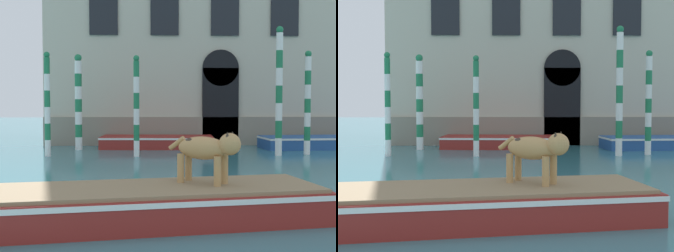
% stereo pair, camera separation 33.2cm
% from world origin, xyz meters
% --- Properties ---
extents(boat_foreground, '(6.68, 2.78, 0.57)m').
position_xyz_m(boat_foreground, '(-2.28, 6.65, 0.30)').
color(boat_foreground, maroon).
rests_on(boat_foreground, ground_plane).
extents(dog_on_deck, '(1.15, 0.86, 0.88)m').
position_xyz_m(dog_on_deck, '(-0.91, 6.94, 1.14)').
color(dog_on_deck, tan).
rests_on(dog_on_deck, boat_foreground).
extents(boat_moored_near_palazzo, '(4.78, 2.17, 0.50)m').
position_xyz_m(boat_moored_near_palazzo, '(-1.55, 18.92, 0.27)').
color(boat_moored_near_palazzo, maroon).
rests_on(boat_moored_near_palazzo, ground_plane).
extents(boat_moored_far, '(4.98, 2.16, 0.51)m').
position_xyz_m(boat_moored_far, '(5.24, 18.49, 0.27)').
color(boat_moored_far, '#234C8C').
rests_on(boat_moored_far, ground_plane).
extents(mooring_pole_0, '(0.25, 0.25, 4.64)m').
position_xyz_m(mooring_pole_0, '(2.79, 15.96, 2.34)').
color(mooring_pole_0, white).
rests_on(mooring_pole_0, ground_plane).
extents(mooring_pole_1, '(0.29, 0.29, 3.85)m').
position_xyz_m(mooring_pole_1, '(-4.73, 18.29, 1.95)').
color(mooring_pole_1, white).
rests_on(mooring_pole_1, ground_plane).
extents(mooring_pole_2, '(0.21, 0.21, 3.70)m').
position_xyz_m(mooring_pole_2, '(-5.48, 16.01, 1.87)').
color(mooring_pole_2, white).
rests_on(mooring_pole_2, ground_plane).
extents(mooring_pole_3, '(0.21, 0.21, 3.57)m').
position_xyz_m(mooring_pole_3, '(-2.32, 15.84, 1.80)').
color(mooring_pole_3, white).
rests_on(mooring_pole_3, ground_plane).
extents(mooring_pole_4, '(0.24, 0.24, 3.81)m').
position_xyz_m(mooring_pole_4, '(3.94, 16.26, 1.92)').
color(mooring_pole_4, white).
rests_on(mooring_pole_4, ground_plane).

